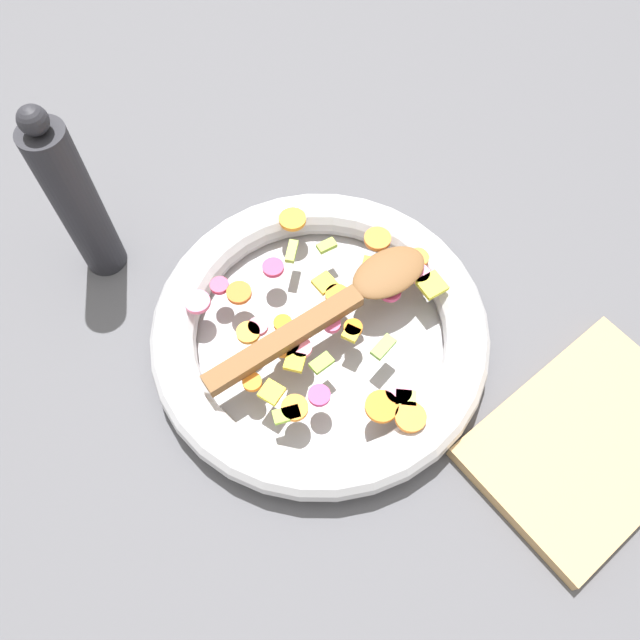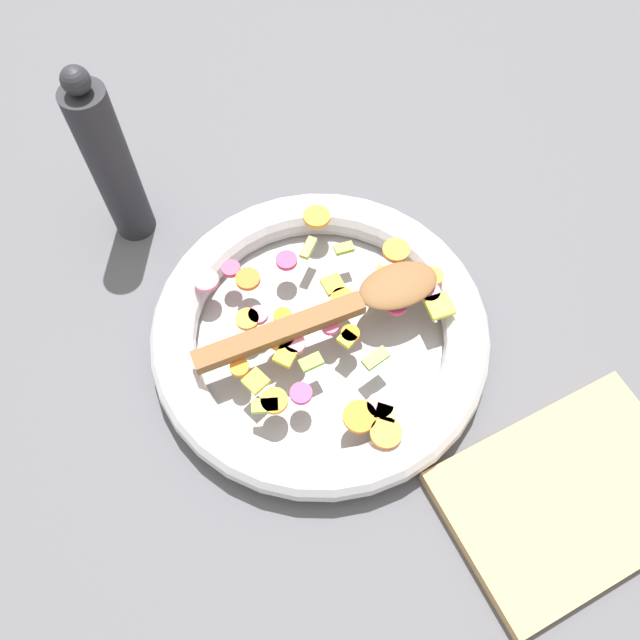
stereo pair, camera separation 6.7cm
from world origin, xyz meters
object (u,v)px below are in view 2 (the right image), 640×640
pepper_mill (111,164)px  cutting_board (569,495)px  skillet (320,332)px  wooden_spoon (346,305)px

pepper_mill → cutting_board: (-0.28, 0.52, -0.10)m
skillet → wooden_spoon: bearing=175.9°
pepper_mill → skillet: bearing=118.0°
skillet → cutting_board: (-0.14, 0.27, -0.01)m
skillet → pepper_mill: 0.30m
wooden_spoon → pepper_mill: (0.16, -0.25, 0.05)m
pepper_mill → cutting_board: 0.60m
skillet → pepper_mill: pepper_mill is taller
pepper_mill → cutting_board: size_ratio=0.98×
wooden_spoon → cutting_board: wooden_spoon is taller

